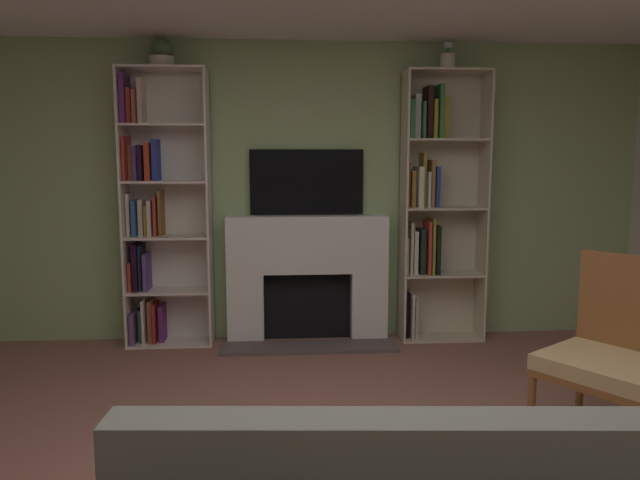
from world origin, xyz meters
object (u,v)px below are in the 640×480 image
Objects in this scene: bookshelf_right at (433,202)px; fireplace at (307,275)px; potted_plant at (162,54)px; armchair at (616,351)px; vase_with_flowers at (447,58)px; bookshelf_left at (157,213)px; tv at (307,182)px.

fireplace is at bearing -179.60° from bookshelf_right.
potted_plant is 3.83m from armchair.
armchair is (2.68, -2.05, -1.82)m from potted_plant.
vase_with_flowers is 0.22× the size of armchair.
fireplace is 1.35m from bookshelf_left.
potted_plant reaches higher than armchair.
tv is 1.54m from potted_plant.
vase_with_flowers is at bearing -25.61° from bookshelf_right.
bookshelf_left is 10.11× the size of potted_plant.
tv is 0.42× the size of bookshelf_left.
armchair is (0.38, -2.05, -1.81)m from vase_with_flowers.
tv is at bearing 175.68° from bookshelf_right.
bookshelf_right is 1.18m from vase_with_flowers.
fireplace is at bearing -0.48° from bookshelf_left.
tv is 0.42× the size of bookshelf_right.
bookshelf_left reaches higher than fireplace.
fireplace is 0.64× the size of bookshelf_left.
vase_with_flowers is (2.38, -0.04, 1.26)m from bookshelf_left.
tv is at bearing 125.14° from armchair.
bookshelf_left is at bearing 178.99° from vase_with_flowers.
bookshelf_right is (1.07, 0.01, 0.61)m from fireplace.
vase_with_flowers is at bearing -5.95° from tv.
fireplace is at bearing 126.26° from armchair.
bookshelf_left is 1.00× the size of bookshelf_right.
fireplace is at bearing 178.41° from vase_with_flowers.
armchair is at bearing -53.74° from fireplace.
potted_plant reaches higher than bookshelf_left.
tv is at bearing 3.59° from bookshelf_left.
fireplace is 6.48× the size of potted_plant.
vase_with_flowers reaches higher than armchair.
fireplace is 0.64× the size of bookshelf_right.
potted_plant is at bearing 142.53° from armchair.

